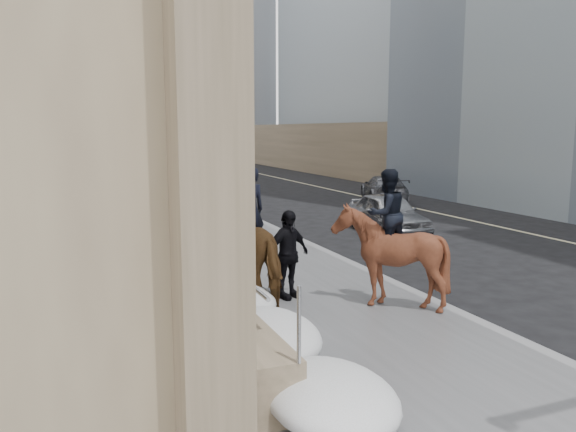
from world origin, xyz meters
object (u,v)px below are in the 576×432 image
Objects in this scene: mounted_horse_left at (258,248)px; mounted_horse_right at (389,250)px; car_grey at (384,188)px; pedestrian at (288,254)px; car_silver at (388,213)px.

mounted_horse_left reaches higher than mounted_horse_right.
mounted_horse_right is 17.44m from car_grey.
mounted_horse_left is at bearing -36.16° from mounted_horse_right.
mounted_horse_right is 2.02m from pedestrian.
mounted_horse_right reaches higher than car_silver.
pedestrian is at bearing 72.30° from car_grey.
car_silver is (6.07, 6.01, -0.34)m from pedestrian.
mounted_horse_left is 0.66× the size of car_silver.
mounted_horse_left is 2.54m from mounted_horse_right.
mounted_horse_right is 1.47× the size of pedestrian.
car_grey is (10.63, 13.72, -0.38)m from pedestrian.
pedestrian is 0.41× the size of car_grey.
mounted_horse_left is at bearing 156.02° from pedestrian.
mounted_horse_right is at bearing 78.91° from car_grey.
mounted_horse_left is 8.96m from car_silver.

